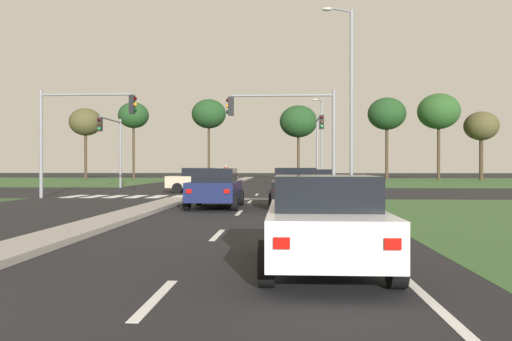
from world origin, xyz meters
TOP-DOWN VIEW (x-y plane):
  - ground_plane at (0.00, 30.00)m, footprint 200.00×200.00m
  - grass_verge_far_left at (-25.50, 54.50)m, footprint 35.00×35.00m
  - grass_verge_far_right at (25.50, 54.50)m, footprint 35.00×35.00m
  - median_island_near at (0.00, 11.00)m, footprint 1.20×22.00m
  - median_island_far at (0.00, 55.00)m, footprint 1.20×36.00m
  - lane_dash_near at (3.50, 3.16)m, footprint 0.14×2.00m
  - lane_dash_second at (3.50, 9.16)m, footprint 0.14×2.00m
  - lane_dash_third at (3.50, 15.16)m, footprint 0.14×2.00m
  - lane_dash_fourth at (3.50, 21.16)m, footprint 0.14×2.00m
  - lane_dash_fifth at (3.50, 27.16)m, footprint 0.14×2.00m
  - edge_line_right at (6.85, 12.00)m, footprint 0.14×24.00m
  - stop_bar_near at (3.80, 23.00)m, footprint 6.40×0.50m
  - crosswalk_bar_near at (-6.40, 24.80)m, footprint 0.70×2.80m
  - crosswalk_bar_second at (-5.25, 24.80)m, footprint 0.70×2.80m
  - crosswalk_bar_third at (-4.10, 24.80)m, footprint 0.70×2.80m
  - crosswalk_bar_fourth at (-2.95, 24.80)m, footprint 0.70×2.80m
  - crosswalk_bar_fifth at (-1.80, 24.80)m, footprint 0.70×2.80m
  - crosswalk_bar_sixth at (-0.65, 24.80)m, footprint 0.70×2.80m
  - car_maroon_near at (7.07, 28.24)m, footprint 4.61×1.99m
  - car_navy_second at (2.36, 17.44)m, footprint 2.01×4.39m
  - car_white_third at (5.72, 5.20)m, footprint 1.96×4.26m
  - car_black_fifth at (5.53, 17.81)m, footprint 2.03×4.30m
  - car_beige_sixth at (-0.10, 29.35)m, footprint 4.40×1.95m
  - traffic_signal_far_right at (7.60, 34.76)m, footprint 0.32×4.98m
  - traffic_signal_near_right at (5.53, 23.40)m, footprint 5.58×0.32m
  - traffic_signal_far_left at (-7.60, 34.80)m, footprint 0.32×4.83m
  - traffic_signal_near_left at (-5.71, 23.40)m, footprint 5.18×0.32m
  - street_lamp_second at (8.71, 26.02)m, footprint 1.81×1.18m
  - street_lamp_third at (8.75, 48.63)m, footprint 1.16×2.17m
  - pedestrian_at_median at (-0.19, 43.91)m, footprint 0.34×0.34m
  - treeline_near at (-19.82, 61.04)m, footprint 4.04×4.04m
  - treeline_second at (-13.61, 60.72)m, footprint 3.77×3.77m
  - treeline_third at (-4.18, 60.63)m, footprint 4.22×4.22m
  - treeline_fourth at (6.89, 62.70)m, footprint 4.74×4.74m
  - treeline_fifth at (17.95, 62.93)m, footprint 4.75×4.75m
  - treeline_sixth at (23.76, 60.94)m, footprint 5.05×5.05m
  - treeline_seventh at (29.02, 61.52)m, footprint 4.11×4.11m

SIDE VIEW (x-z plane):
  - ground_plane at x=0.00m, z-range 0.00..0.00m
  - grass_verge_far_left at x=-25.50m, z-range 0.00..0.01m
  - grass_verge_far_right at x=25.50m, z-range 0.00..0.01m
  - lane_dash_near at x=3.50m, z-range 0.00..0.01m
  - lane_dash_second at x=3.50m, z-range 0.00..0.01m
  - lane_dash_third at x=3.50m, z-range 0.00..0.01m
  - lane_dash_fourth at x=3.50m, z-range 0.00..0.01m
  - lane_dash_fifth at x=3.50m, z-range 0.00..0.01m
  - edge_line_right at x=6.85m, z-range 0.00..0.01m
  - stop_bar_near at x=3.80m, z-range 0.00..0.01m
  - crosswalk_bar_near at x=-6.40m, z-range 0.00..0.01m
  - crosswalk_bar_second at x=-5.25m, z-range 0.00..0.01m
  - crosswalk_bar_third at x=-4.10m, z-range 0.00..0.01m
  - crosswalk_bar_fourth at x=-2.95m, z-range 0.00..0.01m
  - crosswalk_bar_fifth at x=-1.80m, z-range 0.00..0.01m
  - crosswalk_bar_sixth at x=-0.65m, z-range 0.00..0.01m
  - median_island_near at x=0.00m, z-range 0.00..0.14m
  - median_island_far at x=0.00m, z-range 0.00..0.14m
  - car_maroon_near at x=7.07m, z-range 0.02..1.49m
  - car_white_third at x=5.72m, z-range 0.02..1.51m
  - car_beige_sixth at x=-0.10m, z-range 0.02..1.57m
  - car_navy_second at x=2.36m, z-range 0.02..1.58m
  - car_black_fifth at x=5.53m, z-range 0.02..1.60m
  - pedestrian_at_median at x=-0.19m, z-range 0.31..1.96m
  - traffic_signal_far_left at x=-7.60m, z-range 1.03..6.35m
  - traffic_signal_far_right at x=7.60m, z-range 1.05..6.45m
  - traffic_signal_near_right at x=5.53m, z-range 1.10..6.61m
  - traffic_signal_near_left at x=-5.71m, z-range 1.09..6.72m
  - street_lamp_third at x=8.75m, z-range 0.54..8.77m
  - street_lamp_second at x=8.71m, z-range 0.53..10.86m
  - treeline_seventh at x=29.02m, z-range 2.34..10.67m
  - treeline_near at x=-19.82m, z-range 2.71..11.68m
  - treeline_fourth at x=6.89m, z-range 2.63..11.98m
  - treeline_second at x=-13.61m, z-range 3.15..12.78m
  - treeline_third at x=-4.18m, z-range 3.14..13.07m
  - treeline_fifth at x=17.95m, z-range 3.07..13.36m
  - treeline_sixth at x=23.76m, z-range 3.05..13.53m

